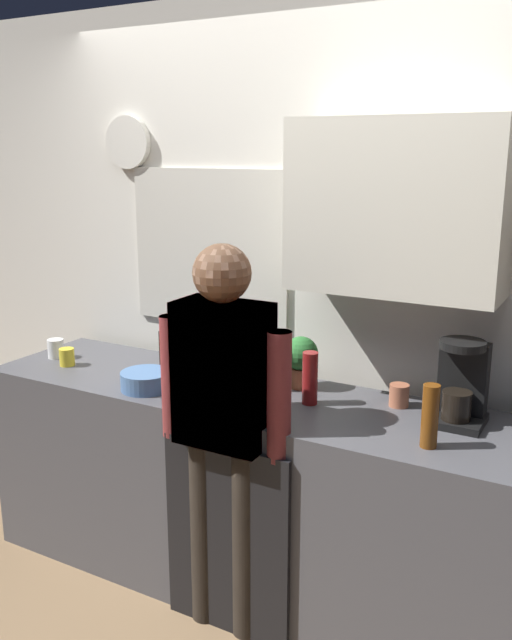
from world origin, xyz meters
name	(u,v)px	position (x,y,z in m)	size (l,w,h in m)	color
ground_plane	(226,623)	(0.00, 0.00, 0.00)	(8.00, 8.00, 0.00)	#8C6D4C
kitchen_counter	(261,494)	(0.00, 0.30, 0.46)	(2.62, 0.64, 0.91)	#4C4C51
dishwasher_panel	(226,541)	(0.02, -0.03, 0.41)	(0.56, 0.02, 0.82)	black
back_wall_assembly	(314,278)	(0.06, 0.70, 1.36)	(4.22, 0.42, 2.60)	silver
coffee_maker	(461,385)	(0.80, 0.43, 1.06)	(0.20, 0.20, 0.33)	black
bottle_dark_sauce	(165,350)	(-0.59, 0.42, 1.00)	(0.06, 0.06, 0.18)	black
bottle_green_wine	(260,357)	(-0.04, 0.37, 1.06)	(0.07, 0.07, 0.30)	#195923
bottle_red_vinegar	(310,378)	(0.22, 0.32, 1.02)	(0.06, 0.06, 0.22)	maroon
bottle_amber_beer	(430,416)	(0.76, 0.14, 1.03)	(0.06, 0.06, 0.23)	brown
cup_white_mug	(56,349)	(-1.16, 0.28, 0.96)	(0.08, 0.08, 0.10)	white
cup_yellow_cup	(67,357)	(-1.02, 0.21, 0.96)	(0.07, 0.07, 0.09)	yellow
cup_terracotta_mug	(399,395)	(0.55, 0.47, 0.96)	(0.08, 0.08, 0.09)	#B26647
mixing_bowl	(146,380)	(-0.48, 0.13, 0.95)	(0.22, 0.22, 0.08)	#4C72A5
potted_plant	(301,359)	(0.10, 0.48, 1.04)	(0.15, 0.15, 0.23)	#9E5638
person_at_sink	(224,411)	(0.00, 0.00, 0.95)	(0.57, 0.22, 1.60)	brown
person_guest	(224,411)	(0.00, 0.00, 0.95)	(0.57, 0.22, 1.60)	brown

